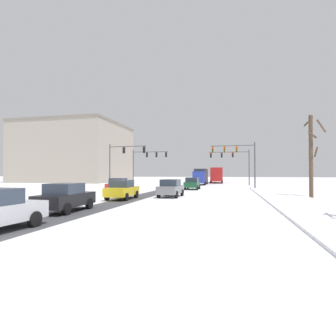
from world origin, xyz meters
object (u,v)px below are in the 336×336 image
car_red_second (119,185)px  box_truck_delivery (201,176)px  office_building_far_left_block (75,153)px  traffic_signal_far_left (147,159)px  bare_tree_sidewalk_mid (312,153)px  car_dark_green_lead (192,183)px  car_grey_third (171,188)px  traffic_signal_far_right (233,159)px  car_black_fifth (66,197)px  bus_oncoming (216,174)px  traffic_signal_near_left (122,157)px  traffic_signal_near_right (237,155)px  car_yellow_cab_fourth (122,190)px

car_red_second → box_truck_delivery: size_ratio=0.56×
box_truck_delivery → office_building_far_left_block: 35.18m
traffic_signal_far_left → bare_tree_sidewalk_mid: bare_tree_sidewalk_mid is taller
car_dark_green_lead → car_grey_third: bearing=-91.8°
traffic_signal_far_right → car_black_fifth: 38.95m
bus_oncoming → office_building_far_left_block: (-35.54, -0.30, 5.34)m
car_dark_green_lead → traffic_signal_far_right: bearing=70.2°
car_black_fifth → box_truck_delivery: box_truck_delivery is taller
car_red_second → box_truck_delivery: 23.35m
office_building_far_left_block → bus_oncoming: bearing=0.5°
traffic_signal_far_right → traffic_signal_near_left: 21.25m
car_dark_green_lead → office_building_far_left_block: 42.83m
traffic_signal_near_left → bus_oncoming: 28.11m
traffic_signal_far_left → car_black_fifth: size_ratio=1.57×
car_red_second → office_building_far_left_block: (-25.99, 32.66, 6.52)m
bare_tree_sidewalk_mid → bus_oncoming: bearing=106.1°
car_black_fifth → car_dark_green_lead: bearing=79.5°
car_black_fifth → bus_oncoming: size_ratio=0.38×
traffic_signal_near_right → car_dark_green_lead: 7.74m
traffic_signal_near_right → traffic_signal_far_left: bearing=152.7°
box_truck_delivery → bare_tree_sidewalk_mid: 28.04m
traffic_signal_far_right → traffic_signal_far_left: size_ratio=1.12×
traffic_signal_far_left → bare_tree_sidewalk_mid: (22.09, -20.86, -0.83)m
car_black_fifth → bare_tree_sidewalk_mid: bare_tree_sidewalk_mid is taller
traffic_signal_far_right → car_dark_green_lead: 16.46m
car_grey_third → office_building_far_left_block: bearing=131.6°
traffic_signal_far_right → car_yellow_cab_fourth: 31.64m
box_truck_delivery → car_yellow_cab_fourth: bearing=-96.3°
traffic_signal_far_right → car_yellow_cab_fourth: size_ratio=1.77×
bus_oncoming → box_truck_delivery: bus_oncoming is taller
traffic_signal_near_right → car_yellow_cab_fourth: size_ratio=1.57×
traffic_signal_near_right → car_black_fifth: (-10.06, -25.60, -3.98)m
car_black_fifth → bare_tree_sidewalk_mid: bearing=38.3°
traffic_signal_far_left → box_truck_delivery: traffic_signal_far_left is taller
traffic_signal_far_right → traffic_signal_near_right: 11.95m
traffic_signal_far_left → car_grey_third: (9.54, -23.01, -3.99)m
car_red_second → traffic_signal_near_right: bearing=36.6°
traffic_signal_far_left → car_grey_third: traffic_signal_far_left is taller
car_red_second → car_grey_third: size_ratio=1.01×
box_truck_delivery → office_building_far_left_block: size_ratio=0.31×
bare_tree_sidewalk_mid → car_dark_green_lead: bearing=141.7°
traffic_signal_near_left → car_yellow_cab_fourth: bearing=-67.3°
traffic_signal_near_left → bare_tree_sidewalk_mid: (22.69, -10.53, -0.66)m
car_yellow_cab_fourth → office_building_far_left_block: size_ratio=0.17×
traffic_signal_near_left → office_building_far_left_block: 34.01m
traffic_signal_far_left → office_building_far_left_block: office_building_far_left_block is taller
car_dark_green_lead → car_grey_third: (-0.37, -11.76, 0.00)m
traffic_signal_far_left → car_dark_green_lead: 15.51m
traffic_signal_near_right → car_yellow_cab_fourth: bearing=-118.3°
car_dark_green_lead → bare_tree_sidewalk_mid: 15.84m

